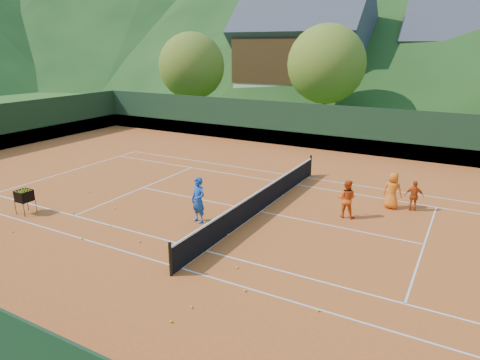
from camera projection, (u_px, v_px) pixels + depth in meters
The scene contains 29 objects.
ground at pixel (260, 212), 17.87m from camera, with size 400.00×400.00×0.00m, color #2A5119.
clay_court at pixel (260, 212), 17.87m from camera, with size 40.00×24.00×0.02m, color #BA521E.
coach at pixel (198, 200), 16.52m from camera, with size 0.67×0.44×1.83m, color blue.
student_a at pixel (346, 199), 17.06m from camera, with size 0.76×0.59×1.57m, color #F15A15.
student_b at pixel (414, 196), 17.77m from camera, with size 0.76×0.32×1.30m, color #CE4C12.
student_c at pixel (393, 191), 18.00m from camera, with size 0.77×0.50×1.58m, color orange.
tennis_ball_0 at pixel (237, 267), 13.28m from camera, with size 0.07×0.07×0.07m, color #DBF128.
tennis_ball_1 at pixel (171, 321), 10.68m from camera, with size 0.07×0.07×0.07m, color #DBF128.
tennis_ball_2 at pixel (228, 234), 15.64m from camera, with size 0.07×0.07×0.07m, color #DBF128.
tennis_ball_3 at pixel (13, 231), 15.85m from camera, with size 0.07×0.07×0.07m, color #DBF128.
tennis_ball_4 at pixel (73, 213), 17.62m from camera, with size 0.07×0.07×0.07m, color #DBF128.
tennis_ball_8 at pixel (217, 217), 17.16m from camera, with size 0.07×0.07×0.07m, color #DBF128.
tennis_ball_9 at pixel (168, 245), 14.78m from camera, with size 0.07×0.07×0.07m, color #DBF128.
tennis_ball_11 at pixel (140, 241), 15.04m from camera, with size 0.07×0.07×0.07m, color #DBF128.
tennis_ball_12 at pixel (318, 310), 11.12m from camera, with size 0.07×0.07×0.07m, color #DBF128.
tennis_ball_13 at pixel (192, 307), 11.26m from camera, with size 0.07×0.07×0.07m, color #DBF128.
tennis_ball_15 at pixel (245, 291), 12.02m from camera, with size 0.07×0.07×0.07m, color #DBF128.
tennis_ball_16 at pixel (82, 239), 15.26m from camera, with size 0.07×0.07×0.07m, color #DBF128.
tennis_ball_17 at pixel (89, 192), 20.16m from camera, with size 0.07×0.07×0.07m, color #DBF128.
tennis_ball_18 at pixel (110, 226), 16.34m from camera, with size 0.07×0.07×0.07m, color #DBF128.
tennis_ball_19 at pixel (114, 208), 18.10m from camera, with size 0.07×0.07×0.07m, color #DBF128.
court_lines at pixel (260, 211), 17.86m from camera, with size 23.83×11.03×0.00m.
tennis_net at pixel (260, 200), 17.71m from camera, with size 0.10×12.07×1.10m.
perimeter_fence at pixel (260, 183), 17.49m from camera, with size 40.40×24.24×3.00m.
ball_hopper at pixel (24, 196), 17.43m from camera, with size 0.57×0.57×1.00m.
chalet_left at pixel (302, 55), 45.82m from camera, with size 13.80×9.93×12.92m.
chalet_mid at pixel (470, 63), 41.92m from camera, with size 12.65×8.82×11.45m.
tree_a at pixel (192, 66), 38.83m from camera, with size 6.00×6.00×7.88m.
tree_b at pixel (327, 64), 34.83m from camera, with size 6.40×6.40×8.40m.
Camera 1 is at (7.36, -14.95, 6.64)m, focal length 32.00 mm.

